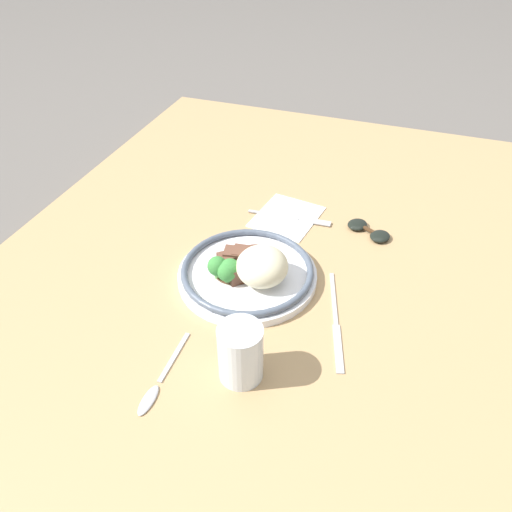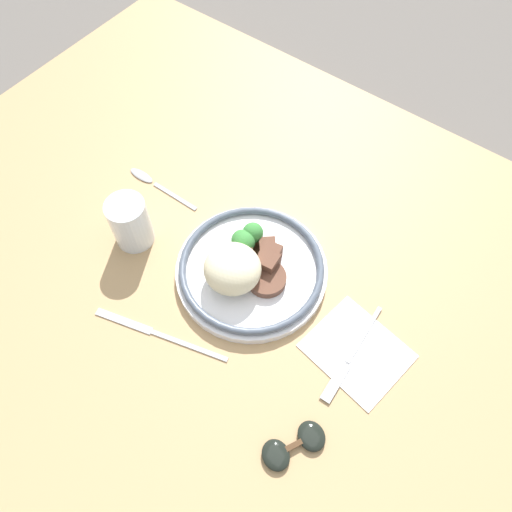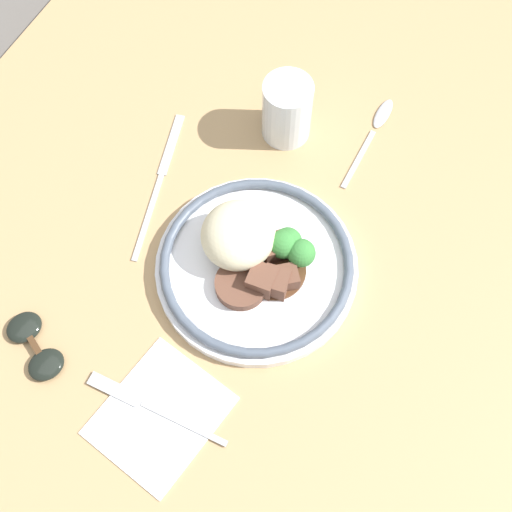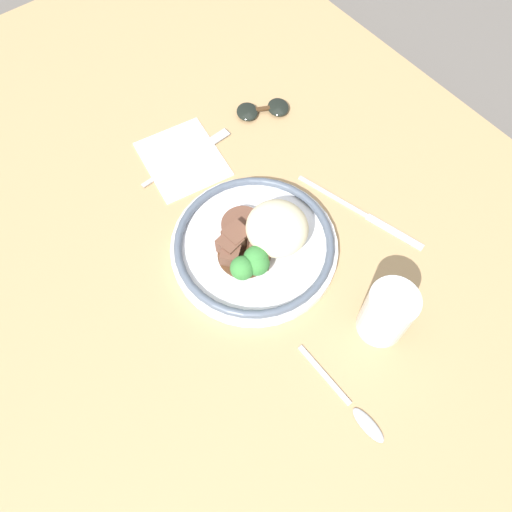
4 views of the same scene
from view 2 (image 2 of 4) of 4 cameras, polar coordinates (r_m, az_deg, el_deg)
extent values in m
plane|color=#5B5651|center=(0.85, 1.50, -4.13)|extent=(8.00, 8.00, 0.00)
cube|color=tan|center=(0.83, 1.53, -3.55)|extent=(1.41, 0.97, 0.04)
cube|color=white|center=(0.78, 11.49, -10.58)|extent=(0.16, 0.14, 0.00)
cylinder|color=white|center=(0.82, -0.51, -1.72)|extent=(0.25, 0.25, 0.02)
torus|color=#4C5666|center=(0.80, -0.52, -1.26)|extent=(0.24, 0.24, 0.01)
ellipsoid|color=beige|center=(0.77, -2.71, -1.47)|extent=(0.09, 0.09, 0.06)
cylinder|color=brown|center=(0.79, 1.11, -2.53)|extent=(0.06, 0.06, 0.02)
cylinder|color=#51331E|center=(0.82, 0.15, -0.19)|extent=(0.08, 0.08, 0.00)
cube|color=brown|center=(0.81, 1.67, 0.18)|extent=(0.04, 0.04, 0.03)
cube|color=brown|center=(0.80, 1.34, -0.76)|extent=(0.04, 0.04, 0.03)
cube|color=brown|center=(0.82, 1.31, 0.98)|extent=(0.04, 0.04, 0.03)
cube|color=brown|center=(0.81, -1.52, 0.56)|extent=(0.04, 0.04, 0.03)
cylinder|color=#669E51|center=(0.82, -1.35, 0.84)|extent=(0.01, 0.01, 0.01)
sphere|color=#387F38|center=(0.81, -1.37, 1.57)|extent=(0.04, 0.04, 0.04)
cylinder|color=#669E51|center=(0.83, -0.36, 1.95)|extent=(0.01, 0.01, 0.01)
sphere|color=#387F38|center=(0.82, -0.36, 2.68)|extent=(0.03, 0.03, 0.03)
cylinder|color=#669E51|center=(0.83, -1.59, 1.14)|extent=(0.01, 0.01, 0.01)
sphere|color=#387F38|center=(0.81, -1.62, 1.83)|extent=(0.04, 0.04, 0.04)
cylinder|color=#F4AD19|center=(0.86, -13.91, 3.03)|extent=(0.06, 0.06, 0.06)
cylinder|color=silver|center=(0.85, -14.17, 3.74)|extent=(0.07, 0.07, 0.09)
cube|color=#ADADB2|center=(0.79, 12.26, -8.72)|extent=(0.01, 0.11, 0.00)
cube|color=#ADADB2|center=(0.76, 9.07, -14.06)|extent=(0.02, 0.07, 0.00)
cube|color=#ADADB2|center=(0.78, -7.80, -10.05)|extent=(0.13, 0.04, 0.00)
cube|color=#ADADB2|center=(0.81, -14.85, -7.21)|extent=(0.10, 0.04, 0.00)
cube|color=#ADADB2|center=(0.92, -9.24, 6.74)|extent=(0.10, 0.01, 0.00)
ellipsoid|color=#ADADB2|center=(0.96, -12.95, 8.96)|extent=(0.05, 0.02, 0.01)
ellipsoid|color=black|center=(0.73, 6.36, -19.78)|extent=(0.06, 0.05, 0.01)
ellipsoid|color=black|center=(0.72, 2.28, -21.79)|extent=(0.06, 0.05, 0.01)
cube|color=#472D19|center=(0.73, 4.35, -20.76)|extent=(0.02, 0.03, 0.00)
camera|label=1|loc=(0.88, -58.03, 29.52)|focal=35.00mm
camera|label=3|loc=(0.49, 73.32, 43.97)|focal=50.00mm
camera|label=4|loc=(0.75, -13.55, 53.47)|focal=35.00mm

